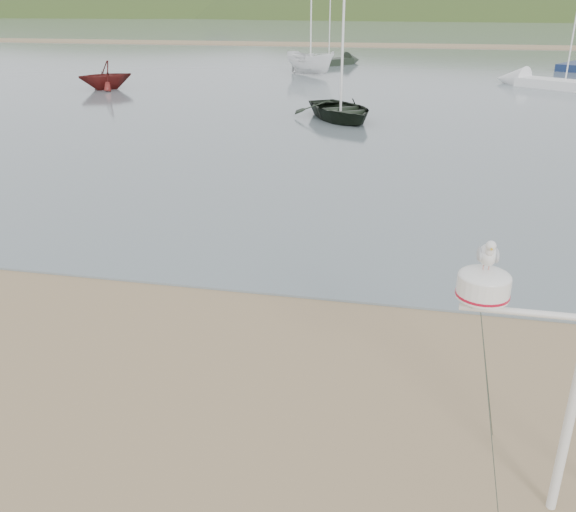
% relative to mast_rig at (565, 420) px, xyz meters
% --- Properties ---
extents(ground, '(560.00, 560.00, 0.00)m').
position_rel_mast_rig_xyz_m(ground, '(-4.76, 0.14, -1.10)').
color(ground, '#8B7250').
rests_on(ground, ground).
extents(water, '(560.00, 256.00, 0.04)m').
position_rel_mast_rig_xyz_m(water, '(-4.76, 132.14, -1.08)').
color(water, slate).
rests_on(water, ground).
extents(sandbar, '(560.00, 7.00, 0.07)m').
position_rel_mast_rig_xyz_m(sandbar, '(-4.76, 70.14, -1.03)').
color(sandbar, '#8B7250').
rests_on(sandbar, water).
extents(hill_ridge, '(620.00, 180.00, 80.00)m').
position_rel_mast_rig_xyz_m(hill_ridge, '(13.76, 235.14, -20.80)').
color(hill_ridge, '#293C18').
rests_on(hill_ridge, ground).
extents(far_cottages, '(294.40, 6.30, 8.00)m').
position_rel_mast_rig_xyz_m(far_cottages, '(-1.76, 196.14, 2.90)').
color(far_cottages, silver).
rests_on(far_cottages, ground).
extents(mast_rig, '(2.02, 2.16, 4.57)m').
position_rel_mast_rig_xyz_m(mast_rig, '(0.00, 0.00, 0.00)').
color(mast_rig, white).
rests_on(mast_rig, ground).
extents(boat_dark, '(3.12, 2.43, 4.36)m').
position_rel_mast_rig_xyz_m(boat_dark, '(-4.83, 21.08, 1.12)').
color(boat_dark, black).
rests_on(boat_dark, water).
extents(boat_red, '(2.96, 2.99, 3.03)m').
position_rel_mast_rig_xyz_m(boat_red, '(-19.39, 28.22, 0.45)').
color(boat_red, '#5C1715').
rests_on(boat_red, water).
extents(boat_white, '(2.31, 2.30, 4.32)m').
position_rel_mast_rig_xyz_m(boat_white, '(-9.07, 37.69, 1.10)').
color(boat_white, white).
rests_on(boat_white, water).
extents(sailboat_dark_mid, '(4.54, 5.38, 5.71)m').
position_rel_mast_rig_xyz_m(sailboat_dark_mid, '(-8.05, 46.14, -0.80)').
color(sailboat_dark_mid, black).
rests_on(sailboat_dark_mid, ground).
extents(sailboat_white_near, '(6.71, 5.69, 7.07)m').
position_rel_mast_rig_xyz_m(sailboat_white_near, '(5.07, 34.87, -0.80)').
color(sailboat_white_near, white).
rests_on(sailboat_white_near, ground).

